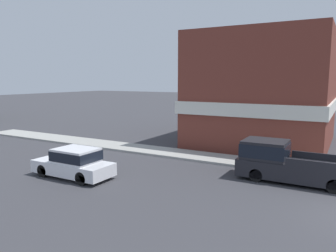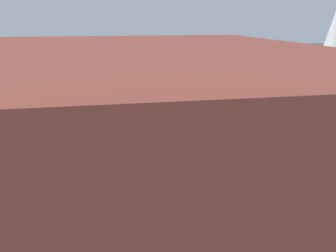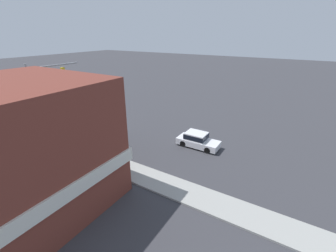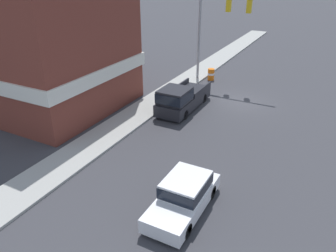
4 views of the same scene
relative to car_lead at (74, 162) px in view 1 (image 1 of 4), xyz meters
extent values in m
cylinder|color=black|center=(-0.78, 1.47, -0.46)|extent=(0.22, 0.66, 0.66)
cylinder|color=black|center=(0.78, 1.47, -0.46)|extent=(0.22, 0.66, 0.66)
cylinder|color=black|center=(-0.78, -1.24, -0.46)|extent=(0.22, 0.66, 0.66)
cylinder|color=black|center=(0.78, -1.24, -0.46)|extent=(0.22, 0.66, 0.66)
cube|color=silver|center=(0.00, 0.11, -0.29)|extent=(1.78, 4.36, 0.65)
cube|color=silver|center=(0.00, -0.15, 0.39)|extent=(1.64, 2.09, 0.71)
cube|color=black|center=(0.00, -0.15, 0.39)|extent=(1.66, 2.18, 0.50)
cylinder|color=black|center=(3.89, -8.41, -0.46)|extent=(0.22, 0.66, 0.66)
cylinder|color=black|center=(5.67, -8.41, -0.46)|extent=(0.22, 0.66, 0.66)
cylinder|color=black|center=(3.89, -11.89, -0.46)|extent=(0.22, 0.66, 0.66)
cylinder|color=black|center=(5.67, -11.89, -0.46)|extent=(0.22, 0.66, 0.66)
cube|color=black|center=(4.78, -10.15, -0.19)|extent=(2.00, 5.61, 0.85)
cube|color=black|center=(4.78, -8.61, 0.71)|extent=(1.90, 2.13, 0.94)
cube|color=black|center=(4.78, -8.61, 0.71)|extent=(1.92, 2.22, 0.66)
cube|color=black|center=(3.84, -11.37, 0.41)|extent=(0.12, 3.18, 0.35)
cube|color=black|center=(5.72, -11.37, 0.41)|extent=(0.12, 3.18, 0.35)
cube|color=brown|center=(14.45, -6.22, 3.44)|extent=(11.14, 9.71, 8.47)
cube|color=silver|center=(14.45, -6.22, 2.26)|extent=(11.44, 10.01, 0.90)
camera|label=1|loc=(-11.98, -12.35, 4.26)|focal=35.00mm
camera|label=2|loc=(22.49, -6.69, 8.29)|focal=35.00mm
camera|label=3|loc=(19.37, 8.29, 10.20)|focal=24.00mm
camera|label=4|loc=(-4.60, 10.27, 8.83)|focal=35.00mm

